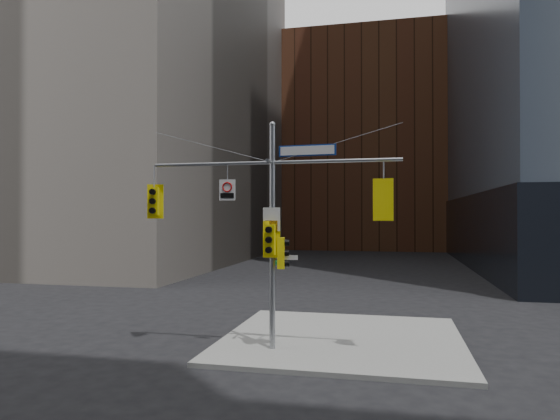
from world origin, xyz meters
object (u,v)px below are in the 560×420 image
at_px(traffic_light_west_arm, 154,201).
at_px(regulatory_sign_arm, 227,189).
at_px(traffic_light_pole_side, 282,253).
at_px(street_sign_blade, 307,150).
at_px(signal_assembly, 272,213).
at_px(traffic_light_east_arm, 384,200).
at_px(traffic_light_pole_front, 270,240).

bearing_deg(traffic_light_west_arm, regulatory_sign_arm, -11.68).
relative_size(traffic_light_west_arm, traffic_light_pole_side, 1.18).
relative_size(street_sign_blade, regulatory_sign_arm, 2.70).
bearing_deg(street_sign_blade, signal_assembly, -176.36).
distance_m(traffic_light_east_arm, traffic_light_pole_front, 3.66).
bearing_deg(traffic_light_pole_front, traffic_light_west_arm, 177.04).
height_order(traffic_light_east_arm, regulatory_sign_arm, regulatory_sign_arm).
xyz_separation_m(signal_assembly, traffic_light_pole_side, (0.32, 0.01, -1.27)).
bearing_deg(signal_assembly, traffic_light_pole_front, -89.98).
bearing_deg(traffic_light_east_arm, traffic_light_pole_front, 9.37).
bearing_deg(street_sign_blade, traffic_light_pole_front, -162.84).
xyz_separation_m(traffic_light_pole_side, regulatory_sign_arm, (-1.81, -0.03, 2.02)).
relative_size(signal_assembly, regulatory_sign_arm, 11.88).
bearing_deg(signal_assembly, traffic_light_west_arm, 179.82).
bearing_deg(street_sign_blade, traffic_light_west_arm, -176.63).
bearing_deg(traffic_light_pole_front, signal_assembly, 91.00).
xyz_separation_m(street_sign_blade, regulatory_sign_arm, (-2.60, -0.02, -1.18)).
height_order(signal_assembly, regulatory_sign_arm, signal_assembly).
relative_size(signal_assembly, traffic_light_pole_side, 8.22).
relative_size(signal_assembly, traffic_light_east_arm, 6.38).
height_order(traffic_light_pole_side, traffic_light_pole_front, traffic_light_pole_front).
distance_m(traffic_light_east_arm, traffic_light_pole_side, 3.53).
distance_m(signal_assembly, traffic_light_pole_side, 1.31).
relative_size(traffic_light_west_arm, traffic_light_pole_front, 1.00).
bearing_deg(regulatory_sign_arm, signal_assembly, 1.17).
bearing_deg(traffic_light_east_arm, traffic_light_west_arm, 4.82).
xyz_separation_m(traffic_light_west_arm, traffic_light_pole_front, (4.06, -0.28, -1.22)).
xyz_separation_m(traffic_light_pole_side, traffic_light_pole_front, (-0.32, -0.28, 0.43)).
height_order(traffic_light_west_arm, traffic_light_east_arm, traffic_light_east_arm).
bearing_deg(signal_assembly, regulatory_sign_arm, -179.22).
xyz_separation_m(traffic_light_west_arm, regulatory_sign_arm, (2.58, -0.03, 0.37)).
bearing_deg(traffic_light_east_arm, street_sign_blade, 4.86).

